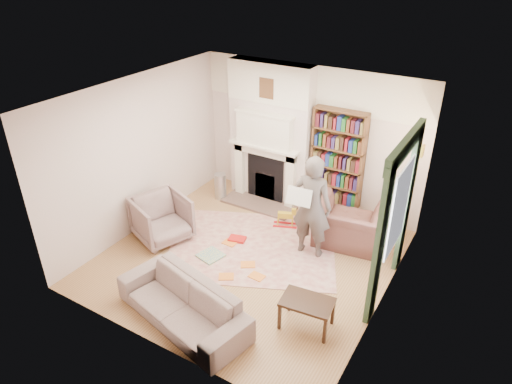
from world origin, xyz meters
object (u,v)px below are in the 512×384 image
Objects in this scene: armchair_left at (162,219)px; sofa at (183,303)px; coffee_table at (306,313)px; rocking_horse at (285,217)px; bookcase at (337,158)px; man_reading at (312,207)px; armchair_reading at (348,224)px; paraffin_heater at (220,186)px.

sofa is (1.61, -1.42, -0.11)m from armchair_left.
coffee_table is 2.56m from rocking_horse.
man_reading is (0.16, -1.45, -0.27)m from bookcase.
armchair_left is at bearing -133.41° from bookcase.
armchair_reading is 3.24m from sofa.
coffee_table reaches higher than rocking_horse.
man_reading is 4.07× the size of rocking_horse.
paraffin_heater is (-2.86, 0.20, -0.11)m from armchair_reading.
sofa is 2.95× the size of coffee_table.
rocking_horse is at bearing -27.58° from armchair_left.
coffee_table is (1.53, 0.78, -0.08)m from sofa.
bookcase is 2.50m from paraffin_heater.
bookcase is at bearing 93.19° from sofa.
bookcase is 2.06× the size of armchair_left.
bookcase is 3.31m from coffee_table.
sofa is at bearing -113.54° from rocking_horse.
armchair_reading is (0.61, -0.85, -0.79)m from bookcase.
sofa is 2.91m from rocking_horse.
bookcase reaches higher than armchair_reading.
rocking_horse is (-1.43, 2.12, -0.03)m from coffee_table.
armchair_left reaches higher than paraffin_heater.
armchair_left is (-2.89, -1.56, 0.02)m from armchair_reading.
bookcase is 3.40m from armchair_left.
rocking_horse is at bearing -4.51° from armchair_reading.
bookcase is 2.64× the size of coffee_table.
coffee_table is 3.92m from paraffin_heater.
rocking_horse is at bearing -9.48° from paraffin_heater.
armchair_reading is 2.22m from coffee_table.
armchair_left is 1.63× the size of paraffin_heater.
coffee_table is at bearing -80.18° from armchair_left.
man_reading is (-0.45, -0.60, 0.52)m from armchair_reading.
coffee_table is (0.25, -2.20, -0.16)m from armchair_reading.
paraffin_heater is at bearing -163.89° from bookcase.
rocking_horse is at bearing 117.55° from coffee_table.
paraffin_heater is at bearing 148.79° from rocking_horse.
sofa is at bearing 58.52° from armchair_reading.
man_reading reaches higher than paraffin_heater.
bookcase reaches higher than sofa.
armchair_reading is at bearing -17.96° from rocking_horse.
coffee_table is at bearing -37.75° from paraffin_heater.
sofa reaches higher than coffee_table.
rocking_horse is (-1.19, -0.08, -0.19)m from armchair_reading.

